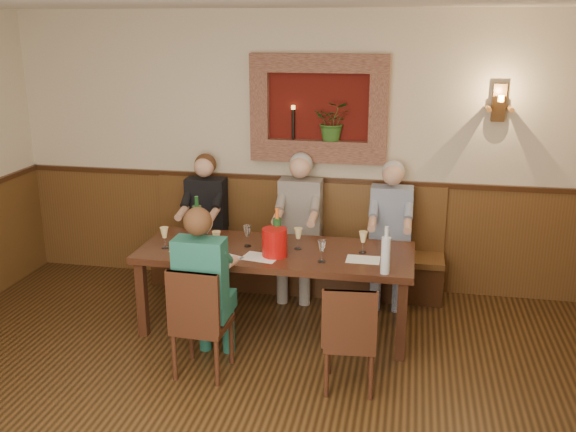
% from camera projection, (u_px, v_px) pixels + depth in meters
% --- Properties ---
extents(room_shell, '(6.04, 6.04, 2.82)m').
position_uv_depth(room_shell, '(205.00, 167.00, 3.57)').
color(room_shell, beige).
rests_on(room_shell, ground).
extents(wainscoting, '(6.02, 6.02, 1.15)m').
position_uv_depth(wainscoting, '(213.00, 374.00, 3.94)').
color(wainscoting, '#543718').
rests_on(wainscoting, ground).
extents(wall_niche, '(1.36, 0.30, 1.06)m').
position_uv_depth(wall_niche, '(322.00, 114.00, 6.31)').
color(wall_niche, '#4F100B').
rests_on(wall_niche, ground).
extents(wall_sconce, '(0.25, 0.20, 0.35)m').
position_uv_depth(wall_sconce, '(499.00, 104.00, 5.96)').
color(wall_sconce, '#543718').
rests_on(wall_sconce, ground).
extents(dining_table, '(2.40, 0.90, 0.75)m').
position_uv_depth(dining_table, '(276.00, 258.00, 5.66)').
color(dining_table, '#361910').
rests_on(dining_table, ground).
extents(bench, '(3.00, 0.45, 1.11)m').
position_uv_depth(bench, '(295.00, 258.00, 6.64)').
color(bench, '#381E0F').
rests_on(bench, ground).
extents(chair_near_left, '(0.42, 0.42, 0.91)m').
position_uv_depth(chair_near_left, '(202.00, 342.00, 5.01)').
color(chair_near_left, '#361910').
rests_on(chair_near_left, ground).
extents(chair_near_right, '(0.41, 0.41, 0.86)m').
position_uv_depth(chair_near_right, '(349.00, 358.00, 4.81)').
color(chair_near_right, '#361910').
rests_on(chair_near_right, ground).
extents(person_bench_left, '(0.41, 0.50, 1.39)m').
position_uv_depth(person_bench_left, '(205.00, 233.00, 6.64)').
color(person_bench_left, black).
rests_on(person_bench_left, ground).
extents(person_bench_mid, '(0.43, 0.52, 1.44)m').
position_uv_depth(person_bench_mid, '(299.00, 237.00, 6.45)').
color(person_bench_mid, '#56524E').
rests_on(person_bench_mid, ground).
extents(person_bench_right, '(0.41, 0.50, 1.40)m').
position_uv_depth(person_bench_right, '(389.00, 244.00, 6.30)').
color(person_bench_right, navy).
rests_on(person_bench_right, ground).
extents(person_chair_front, '(0.39, 0.48, 1.36)m').
position_uv_depth(person_chair_front, '(205.00, 302.00, 5.03)').
color(person_chair_front, '#184554').
rests_on(person_chair_front, ground).
extents(spittoon_bucket, '(0.23, 0.23, 0.24)m').
position_uv_depth(spittoon_bucket, '(275.00, 242.00, 5.45)').
color(spittoon_bucket, '#B60D0B').
rests_on(spittoon_bucket, dining_table).
extents(wine_bottle_green_a, '(0.08, 0.08, 0.40)m').
position_uv_depth(wine_bottle_green_a, '(277.00, 234.00, 5.53)').
color(wine_bottle_green_a, '#19471E').
rests_on(wine_bottle_green_a, dining_table).
extents(wine_bottle_green_b, '(0.09, 0.09, 0.43)m').
position_uv_depth(wine_bottle_green_b, '(198.00, 223.00, 5.77)').
color(wine_bottle_green_b, '#19471E').
rests_on(wine_bottle_green_b, dining_table).
extents(water_bottle, '(0.10, 0.10, 0.39)m').
position_uv_depth(water_bottle, '(386.00, 254.00, 5.05)').
color(water_bottle, silver).
rests_on(water_bottle, dining_table).
extents(tasting_sheet_a, '(0.30, 0.26, 0.00)m').
position_uv_depth(tasting_sheet_a, '(187.00, 251.00, 5.60)').
color(tasting_sheet_a, white).
rests_on(tasting_sheet_a, dining_table).
extents(tasting_sheet_b, '(0.34, 0.27, 0.00)m').
position_uv_depth(tasting_sheet_b, '(261.00, 257.00, 5.45)').
color(tasting_sheet_b, white).
rests_on(tasting_sheet_b, dining_table).
extents(tasting_sheet_c, '(0.28, 0.20, 0.00)m').
position_uv_depth(tasting_sheet_c, '(363.00, 260.00, 5.39)').
color(tasting_sheet_c, white).
rests_on(tasting_sheet_c, dining_table).
extents(tasting_sheet_d, '(0.30, 0.26, 0.00)m').
position_uv_depth(tasting_sheet_d, '(226.00, 258.00, 5.44)').
color(tasting_sheet_d, white).
rests_on(tasting_sheet_d, dining_table).
extents(wine_glass_0, '(0.08, 0.08, 0.19)m').
position_uv_depth(wine_glass_0, '(247.00, 236.00, 5.69)').
color(wine_glass_0, white).
rests_on(wine_glass_0, dining_table).
extents(wine_glass_1, '(0.08, 0.08, 0.19)m').
position_uv_depth(wine_glass_1, '(363.00, 242.00, 5.54)').
color(wine_glass_1, '#EED48E').
rests_on(wine_glass_1, dining_table).
extents(wine_glass_2, '(0.08, 0.08, 0.19)m').
position_uv_depth(wine_glass_2, '(298.00, 239.00, 5.63)').
color(wine_glass_2, '#EED48E').
rests_on(wine_glass_2, dining_table).
extents(wine_glass_3, '(0.08, 0.08, 0.19)m').
position_uv_depth(wine_glass_3, '(272.00, 247.00, 5.42)').
color(wine_glass_3, '#EED48E').
rests_on(wine_glass_3, dining_table).
extents(wine_glass_4, '(0.08, 0.08, 0.19)m').
position_uv_depth(wine_glass_4, '(322.00, 251.00, 5.32)').
color(wine_glass_4, white).
rests_on(wine_glass_4, dining_table).
extents(wine_glass_5, '(0.08, 0.08, 0.19)m').
position_uv_depth(wine_glass_5, '(217.00, 242.00, 5.54)').
color(wine_glass_5, '#EED48E').
rests_on(wine_glass_5, dining_table).
extents(wine_glass_6, '(0.08, 0.08, 0.19)m').
position_uv_depth(wine_glass_6, '(207.00, 230.00, 5.86)').
color(wine_glass_6, white).
rests_on(wine_glass_6, dining_table).
extents(wine_glass_7, '(0.08, 0.08, 0.19)m').
position_uv_depth(wine_glass_7, '(165.00, 238.00, 5.65)').
color(wine_glass_7, '#EED48E').
rests_on(wine_glass_7, dining_table).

